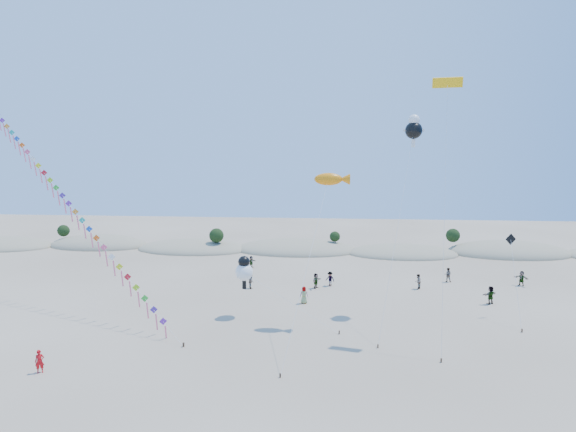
{
  "coord_description": "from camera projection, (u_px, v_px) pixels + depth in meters",
  "views": [
    {
      "loc": [
        5.06,
        -27.46,
        15.66
      ],
      "look_at": [
        1.49,
        14.0,
        9.78
      ],
      "focal_mm": 30.0,
      "sensor_mm": 36.0,
      "label": 1
    }
  ],
  "objects": [
    {
      "name": "dark_kite",
      "position": [
        513.0,
        257.0,
        44.39
      ],
      "size": [
        1.06,
        5.3,
        7.72
      ],
      "color": "#3F2D1E",
      "rests_on": "ground"
    },
    {
      "name": "beachgoers",
      "position": [
        382.0,
        281.0,
        54.17
      ],
      "size": [
        33.66,
        15.17,
        1.84
      ],
      "color": "slate",
      "rests_on": "ground"
    },
    {
      "name": "ground",
      "position": [
        245.0,
        404.0,
        29.71
      ],
      "size": [
        160.0,
        160.0,
        0.0
      ],
      "primitive_type": "plane",
      "color": "gray",
      "rests_on": "ground"
    },
    {
      "name": "cartoon_kite_high",
      "position": [
        414.0,
        129.0,
        45.73
      ],
      "size": [
        5.02,
        11.51,
        18.85
      ],
      "color": "#3F2D1E",
      "rests_on": "ground"
    },
    {
      "name": "flyer_foreground",
      "position": [
        40.0,
        361.0,
        33.73
      ],
      "size": [
        0.72,
        0.63,
        1.65
      ],
      "primitive_type": "imported",
      "rotation": [
        0.0,
        0.0,
        0.48
      ],
      "color": "red",
      "rests_on": "ground"
    },
    {
      "name": "dune_ridge",
      "position": [
        303.0,
        250.0,
        74.14
      ],
      "size": [
        145.3,
        11.49,
        5.57
      ],
      "color": "gray",
      "rests_on": "ground"
    },
    {
      "name": "kite_train",
      "position": [
        66.0,
        201.0,
        48.2
      ],
      "size": [
        28.53,
        19.58,
        20.63
      ],
      "color": "#3F2D1E",
      "rests_on": "ground"
    },
    {
      "name": "fish_kite",
      "position": [
        332.0,
        179.0,
        42.54
      ],
      "size": [
        5.08,
        12.32,
        13.5
      ],
      "color": "#3F2D1E",
      "rests_on": "ground"
    },
    {
      "name": "parafoil_kite",
      "position": [
        447.0,
        87.0,
        39.18
      ],
      "size": [
        2.44,
        7.46,
        21.41
      ],
      "color": "#3F2D1E",
      "rests_on": "ground"
    },
    {
      "name": "cartoon_kite_low",
      "position": [
        244.0,
        270.0,
        44.89
      ],
      "size": [
        9.71,
        4.82,
        5.73
      ],
      "color": "#3F2D1E",
      "rests_on": "ground"
    }
  ]
}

